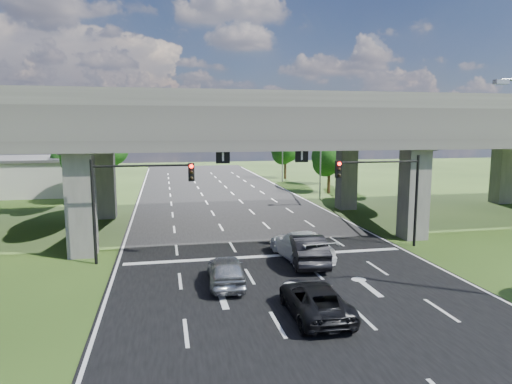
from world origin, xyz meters
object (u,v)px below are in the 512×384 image
object	(u,v)px
streetlight_far	(317,145)
car_silver	(226,270)
car_dark	(306,249)
streetlight_beyond	(280,141)
signal_left	(133,191)
car_trailing	(315,300)
car_white	(301,245)
signal_right	(386,184)

from	to	relation	value
streetlight_far	car_silver	world-z (taller)	streetlight_far
car_dark	streetlight_beyond	bearing A→B (deg)	-95.53
signal_left	car_trailing	bearing A→B (deg)	-50.48
streetlight_beyond	car_white	world-z (taller)	streetlight_beyond
car_trailing	car_dark	bearing A→B (deg)	-103.75
car_silver	car_white	world-z (taller)	car_white
streetlight_far	streetlight_beyond	world-z (taller)	same
signal_right	signal_left	size ratio (longest dim) A/B	1.00
streetlight_beyond	car_dark	world-z (taller)	streetlight_beyond
car_silver	car_dark	world-z (taller)	car_dark
car_dark	car_trailing	world-z (taller)	car_dark
car_dark	car_trailing	xyz separation A→B (m)	(-1.87, -7.06, -0.18)
streetlight_far	car_white	xyz separation A→B (m)	(-8.30, -21.46, -4.98)
streetlight_beyond	car_white	xyz separation A→B (m)	(-8.30, -37.46, -4.98)
car_silver	car_dark	distance (m)	5.64
signal_left	streetlight_far	size ratio (longest dim) A/B	0.60
signal_left	signal_right	bearing A→B (deg)	0.00
signal_right	car_trailing	size ratio (longest dim) A/B	1.25
signal_right	streetlight_beyond	size ratio (longest dim) A/B	0.60
car_silver	car_white	xyz separation A→B (m)	(4.97, 3.59, 0.09)
signal_left	streetlight_far	bearing A→B (deg)	48.22
signal_left	car_trailing	size ratio (longest dim) A/B	1.25
car_dark	streetlight_far	bearing A→B (deg)	-103.67
car_white	car_trailing	world-z (taller)	car_white
car_silver	signal_right	bearing A→B (deg)	-152.15
signal_right	streetlight_far	distance (m)	20.25
car_silver	car_trailing	xyz separation A→B (m)	(3.10, -4.40, -0.08)
car_dark	car_white	distance (m)	0.93
car_silver	car_dark	bearing A→B (deg)	-148.45
signal_left	car_dark	world-z (taller)	signal_left
streetlight_beyond	car_silver	bearing A→B (deg)	-107.92
car_dark	car_trailing	distance (m)	7.31
signal_left	car_trailing	distance (m)	12.67
car_white	signal_right	bearing A→B (deg)	-172.89
streetlight_beyond	car_trailing	bearing A→B (deg)	-102.61
streetlight_far	car_white	bearing A→B (deg)	-111.14
streetlight_beyond	signal_right	bearing A→B (deg)	-93.61
car_dark	car_white	bearing A→B (deg)	-83.34
streetlight_beyond	car_white	size ratio (longest dim) A/B	1.73
streetlight_beyond	car_white	distance (m)	38.69
car_dark	car_trailing	bearing A→B (deg)	81.81
car_trailing	car_silver	bearing A→B (deg)	-53.75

